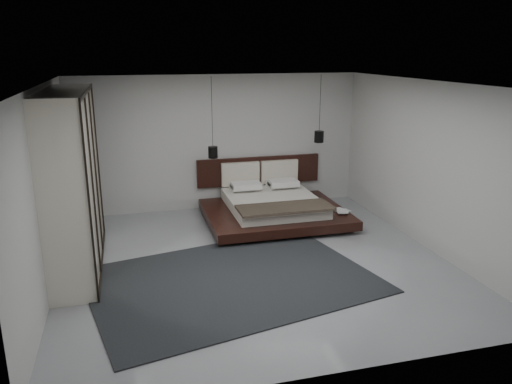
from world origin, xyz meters
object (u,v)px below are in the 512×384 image
object	(u,v)px
bed	(273,206)
wardrobe	(72,182)
pendant_left	(213,152)
pendant_right	(319,137)
rug	(232,280)
lattice_screen	(67,161)

from	to	relation	value
bed	wardrobe	xyz separation A→B (m)	(-3.56, -1.33, 1.08)
bed	pendant_left	world-z (taller)	pendant_left
pendant_right	rug	bearing A→B (deg)	-130.29
lattice_screen	bed	xyz separation A→B (m)	(3.82, -0.54, -1.02)
lattice_screen	bed	world-z (taller)	lattice_screen
pendant_right	rug	xyz separation A→B (m)	(-2.47, -2.91, -1.55)
bed	pendant_left	bearing A→B (deg)	159.40
pendant_left	pendant_right	size ratio (longest dim) A/B	1.15
pendant_left	pendant_right	world-z (taller)	same
bed	rug	size ratio (longest dim) A/B	0.67
bed	pendant_right	distance (m)	1.74
pendant_left	rug	bearing A→B (deg)	-95.11
lattice_screen	pendant_left	size ratio (longest dim) A/B	1.65
lattice_screen	pendant_right	xyz separation A→B (m)	(4.92, -0.12, 0.26)
pendant_right	wardrobe	distance (m)	4.99
wardrobe	rug	bearing A→B (deg)	-27.92
lattice_screen	pendant_right	size ratio (longest dim) A/B	1.91
pendant_left	rug	size ratio (longest dim) A/B	0.39
pendant_right	pendant_left	bearing A→B (deg)	180.00
wardrobe	lattice_screen	bearing A→B (deg)	97.65
lattice_screen	pendant_right	bearing A→B (deg)	-1.44
bed	rug	xyz separation A→B (m)	(-1.37, -2.50, -0.27)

